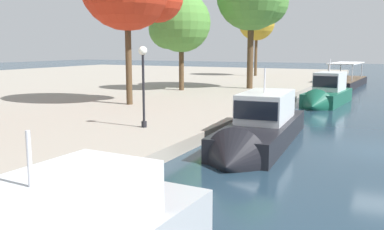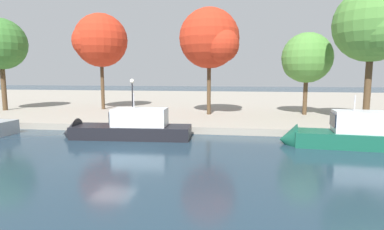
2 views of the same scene
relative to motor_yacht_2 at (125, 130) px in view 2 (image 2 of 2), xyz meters
name	(u,v)px [view 2 (image 2 of 2)]	position (x,y,z in m)	size (l,w,h in m)	color
ground_plane	(113,156)	(1.26, -5.41, -0.62)	(220.00, 220.00, 0.00)	#1E3342
dock_promenade	(195,102)	(1.26, 29.91, -0.32)	(120.00, 55.00, 0.59)	gray
motor_yacht_2	(125,130)	(0.00, 0.00, 0.00)	(10.44, 3.25, 4.54)	black
motor_yacht_3	(342,137)	(16.05, -0.55, 0.08)	(8.54, 3.07, 4.48)	#14513D
lamp_post	(132,93)	(-1.27, 5.55, 2.57)	(0.43, 0.43, 3.99)	black
tree_0	(98,41)	(-8.57, 14.12, 8.46)	(6.56, 6.56, 11.87)	#4C3823
tree_1	(374,25)	(20.53, 7.19, 8.74)	(6.69, 6.78, 12.19)	#4C3823
tree_2	(305,59)	(15.83, 12.59, 5.98)	(5.40, 5.52, 8.89)	#4C3823
tree_4	(210,39)	(5.70, 10.75, 8.12)	(6.49, 6.55, 11.52)	#4C3823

